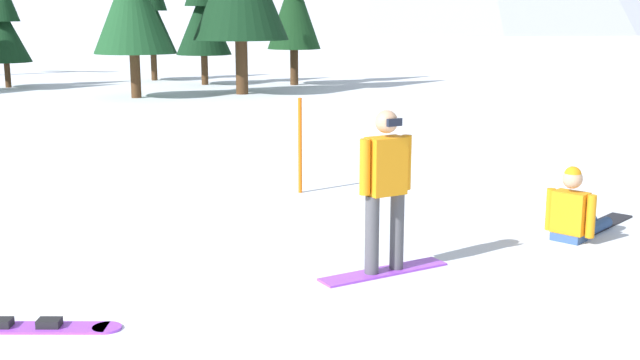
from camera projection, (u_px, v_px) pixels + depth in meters
The scene contains 7 objects.
snowboarder_midground at pixel (385, 188), 8.31m from camera, with size 1.33×1.18×1.75m.
snowboarder_background at pixel (577, 213), 9.77m from camera, with size 1.27×1.68×0.92m.
loose_snowboard_near_left at pixel (25, 327), 6.98m from camera, with size 1.71×0.55×0.09m.
trail_marker_pole at pixel (300, 146), 12.13m from camera, with size 0.06×0.06×1.46m, color orange.
pine_tree_twin at pixel (4, 24), 28.93m from camera, with size 1.83×1.83×4.21m.
pine_tree_leaning at pixel (152, 14), 31.91m from camera, with size 1.91×1.91×4.89m.
pine_tree_tall at pixel (203, 9), 29.93m from camera, with size 2.10×2.10×5.19m.
Camera 1 is at (2.36, -3.93, 2.73)m, focal length 44.66 mm.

